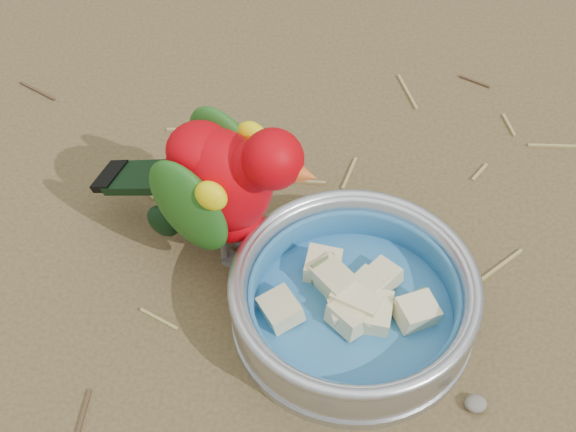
# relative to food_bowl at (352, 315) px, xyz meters

# --- Properties ---
(ground) EXTENTS (60.00, 60.00, 0.00)m
(ground) POSITION_rel_food_bowl_xyz_m (0.01, -0.08, -0.01)
(ground) COLOR brown
(food_bowl) EXTENTS (0.23, 0.23, 0.02)m
(food_bowl) POSITION_rel_food_bowl_xyz_m (0.00, 0.00, 0.00)
(food_bowl) COLOR #B2B2BA
(food_bowl) RESTS_ON ground
(bowl_wall) EXTENTS (0.23, 0.23, 0.04)m
(bowl_wall) POSITION_rel_food_bowl_xyz_m (0.00, 0.00, 0.03)
(bowl_wall) COLOR #B2B2BA
(bowl_wall) RESTS_ON food_bowl
(fruit_wedges) EXTENTS (0.14, 0.14, 0.03)m
(fruit_wedges) POSITION_rel_food_bowl_xyz_m (-0.00, 0.00, 0.02)
(fruit_wedges) COLOR beige
(fruit_wedges) RESTS_ON food_bowl
(lory_parrot) EXTENTS (0.24, 0.18, 0.18)m
(lory_parrot) POSITION_rel_food_bowl_xyz_m (-0.13, 0.09, 0.08)
(lory_parrot) COLOR #B50008
(lory_parrot) RESTS_ON ground
(ground_debris) EXTENTS (0.90, 0.80, 0.01)m
(ground_debris) POSITION_rel_food_bowl_xyz_m (0.04, -0.01, -0.01)
(ground_debris) COLOR #9C874C
(ground_debris) RESTS_ON ground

